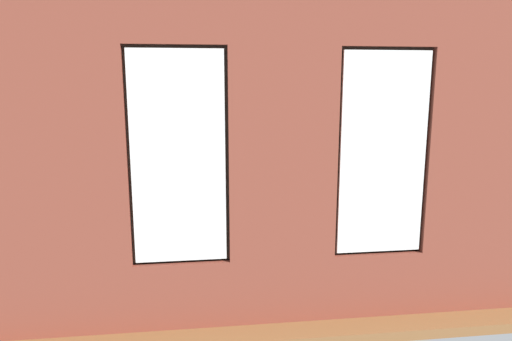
{
  "coord_description": "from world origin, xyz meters",
  "views": [
    {
      "loc": [
        0.76,
        6.52,
        2.28
      ],
      "look_at": [
        -0.02,
        0.4,
        1.09
      ],
      "focal_mm": 32.0,
      "sensor_mm": 36.0,
      "label": 1
    }
  ],
  "objects_px": {
    "coffee_table": "(253,206)",
    "potted_plant_corner_far_left": "(492,234)",
    "media_console": "(60,225)",
    "potted_plant_near_tv": "(80,222)",
    "candle_jar": "(240,199)",
    "potted_plant_foreground_right": "(105,175)",
    "potted_plant_between_couches": "(394,249)",
    "couch_by_window": "(270,262)",
    "table_plant_small": "(223,198)",
    "potted_plant_corner_near_left": "(370,176)",
    "tv_flatscreen": "(57,184)",
    "potted_plant_by_left_couch": "(350,190)",
    "couch_left": "(403,209)",
    "papasan_chair": "(176,187)",
    "remote_black": "(253,202)",
    "cup_ceramic": "(279,197)",
    "potted_plant_beside_window_right": "(46,239)"
  },
  "relations": [
    {
      "from": "potted_plant_corner_near_left",
      "to": "potted_plant_foreground_right",
      "type": "relative_size",
      "value": 1.28
    },
    {
      "from": "tv_flatscreen",
      "to": "potted_plant_corner_far_left",
      "type": "bearing_deg",
      "value": 159.94
    },
    {
      "from": "potted_plant_by_left_couch",
      "to": "potted_plant_corner_far_left",
      "type": "xyz_separation_m",
      "value": [
        -0.55,
        3.32,
        0.24
      ]
    },
    {
      "from": "candle_jar",
      "to": "potted_plant_foreground_right",
      "type": "relative_size",
      "value": 0.1
    },
    {
      "from": "table_plant_small",
      "to": "couch_by_window",
      "type": "bearing_deg",
      "value": 102.34
    },
    {
      "from": "table_plant_small",
      "to": "potted_plant_corner_near_left",
      "type": "bearing_deg",
      "value": -149.35
    },
    {
      "from": "remote_black",
      "to": "papasan_chair",
      "type": "height_order",
      "value": "papasan_chair"
    },
    {
      "from": "candle_jar",
      "to": "table_plant_small",
      "type": "distance_m",
      "value": 0.38
    },
    {
      "from": "couch_left",
      "to": "papasan_chair",
      "type": "bearing_deg",
      "value": -116.76
    },
    {
      "from": "couch_by_window",
      "to": "potted_plant_corner_far_left",
      "type": "height_order",
      "value": "potted_plant_corner_far_left"
    },
    {
      "from": "potted_plant_by_left_couch",
      "to": "media_console",
      "type": "bearing_deg",
      "value": 16.2
    },
    {
      "from": "couch_by_window",
      "to": "cup_ceramic",
      "type": "distance_m",
      "value": 2.25
    },
    {
      "from": "coffee_table",
      "to": "potted_plant_corner_far_left",
      "type": "height_order",
      "value": "potted_plant_corner_far_left"
    },
    {
      "from": "media_console",
      "to": "potted_plant_beside_window_right",
      "type": "height_order",
      "value": "potted_plant_beside_window_right"
    },
    {
      "from": "tv_flatscreen",
      "to": "couch_by_window",
      "type": "bearing_deg",
      "value": 146.17
    },
    {
      "from": "cup_ceramic",
      "to": "potted_plant_near_tv",
      "type": "relative_size",
      "value": 0.08
    },
    {
      "from": "tv_flatscreen",
      "to": "potted_plant_corner_near_left",
      "type": "distance_m",
      "value": 5.62
    },
    {
      "from": "tv_flatscreen",
      "to": "potted_plant_foreground_right",
      "type": "distance_m",
      "value": 1.81
    },
    {
      "from": "tv_flatscreen",
      "to": "potted_plant_corner_near_left",
      "type": "relative_size",
      "value": 0.75
    },
    {
      "from": "media_console",
      "to": "potted_plant_corner_near_left",
      "type": "xyz_separation_m",
      "value": [
        -5.31,
        -1.82,
        0.22
      ]
    },
    {
      "from": "couch_left",
      "to": "media_console",
      "type": "relative_size",
      "value": 1.57
    },
    {
      "from": "potted_plant_near_tv",
      "to": "potted_plant_beside_window_right",
      "type": "xyz_separation_m",
      "value": [
        0.11,
        0.89,
        0.09
      ]
    },
    {
      "from": "couch_by_window",
      "to": "candle_jar",
      "type": "distance_m",
      "value": 2.15
    },
    {
      "from": "potted_plant_beside_window_right",
      "to": "remote_black",
      "type": "bearing_deg",
      "value": -138.03
    },
    {
      "from": "couch_by_window",
      "to": "potted_plant_corner_far_left",
      "type": "xyz_separation_m",
      "value": [
        -2.56,
        0.1,
        0.25
      ]
    },
    {
      "from": "candle_jar",
      "to": "potted_plant_between_couches",
      "type": "relative_size",
      "value": 0.15
    },
    {
      "from": "media_console",
      "to": "potted_plant_corner_near_left",
      "type": "bearing_deg",
      "value": -161.07
    },
    {
      "from": "remote_black",
      "to": "potted_plant_corner_near_left",
      "type": "bearing_deg",
      "value": -121.48
    },
    {
      "from": "cup_ceramic",
      "to": "potted_plant_corner_far_left",
      "type": "height_order",
      "value": "potted_plant_corner_far_left"
    },
    {
      "from": "potted_plant_beside_window_right",
      "to": "papasan_chair",
      "type": "bearing_deg",
      "value": -107.82
    },
    {
      "from": "cup_ceramic",
      "to": "potted_plant_corner_far_left",
      "type": "xyz_separation_m",
      "value": [
        -2.07,
        2.28,
        0.08
      ]
    },
    {
      "from": "candle_jar",
      "to": "potted_plant_between_couches",
      "type": "distance_m",
      "value": 2.63
    },
    {
      "from": "cup_ceramic",
      "to": "remote_black",
      "type": "distance_m",
      "value": 0.46
    },
    {
      "from": "coffee_table",
      "to": "table_plant_small",
      "type": "bearing_deg",
      "value": 15.79
    },
    {
      "from": "table_plant_small",
      "to": "tv_flatscreen",
      "type": "bearing_deg",
      "value": 1.34
    },
    {
      "from": "potted_plant_by_left_couch",
      "to": "potted_plant_between_couches",
      "type": "distance_m",
      "value": 3.22
    },
    {
      "from": "couch_by_window",
      "to": "potted_plant_beside_window_right",
      "type": "bearing_deg",
      "value": 2.48
    },
    {
      "from": "table_plant_small",
      "to": "potted_plant_corner_far_left",
      "type": "bearing_deg",
      "value": 146.19
    },
    {
      "from": "couch_by_window",
      "to": "remote_black",
      "type": "relative_size",
      "value": 11.87
    },
    {
      "from": "potted_plant_near_tv",
      "to": "remote_black",
      "type": "bearing_deg",
      "value": -151.28
    },
    {
      "from": "media_console",
      "to": "potted_plant_near_tv",
      "type": "distance_m",
      "value": 1.23
    },
    {
      "from": "couch_left",
      "to": "potted_plant_by_left_couch",
      "type": "height_order",
      "value": "couch_left"
    },
    {
      "from": "potted_plant_by_left_couch",
      "to": "papasan_chair",
      "type": "bearing_deg",
      "value": -3.76
    },
    {
      "from": "papasan_chair",
      "to": "potted_plant_near_tv",
      "type": "distance_m",
      "value": 2.83
    },
    {
      "from": "potted_plant_near_tv",
      "to": "media_console",
      "type": "bearing_deg",
      "value": -62.19
    },
    {
      "from": "media_console",
      "to": "potted_plant_between_couches",
      "type": "bearing_deg",
      "value": 156.97
    },
    {
      "from": "table_plant_small",
      "to": "potted_plant_by_left_couch",
      "type": "xyz_separation_m",
      "value": [
        -2.42,
        -1.32,
        -0.26
      ]
    },
    {
      "from": "remote_black",
      "to": "potted_plant_between_couches",
      "type": "xyz_separation_m",
      "value": [
        -1.4,
        1.98,
        -0.08
      ]
    },
    {
      "from": "potted_plant_corner_near_left",
      "to": "potted_plant_foreground_right",
      "type": "bearing_deg",
      "value": 0.5
    },
    {
      "from": "couch_left",
      "to": "remote_black",
      "type": "xyz_separation_m",
      "value": [
        2.35,
        -0.17,
        0.14
      ]
    }
  ]
}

